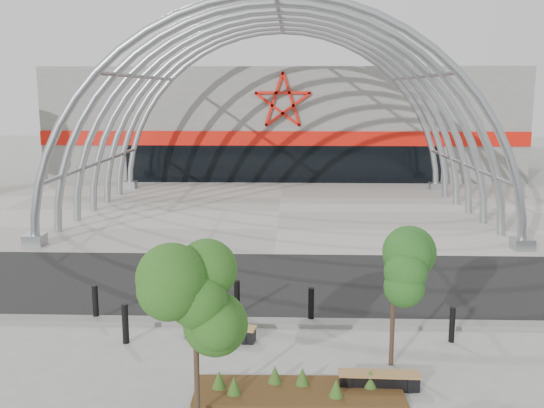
# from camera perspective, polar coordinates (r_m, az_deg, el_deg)

# --- Properties ---
(ground) EXTENTS (140.00, 140.00, 0.00)m
(ground) POSITION_cam_1_polar(r_m,az_deg,el_deg) (17.30, -0.45, -10.98)
(ground) COLOR gray
(ground) RESTS_ON ground
(road) EXTENTS (140.00, 7.00, 0.02)m
(road) POSITION_cam_1_polar(r_m,az_deg,el_deg) (20.59, -0.05, -7.36)
(road) COLOR black
(road) RESTS_ON ground
(forecourt) EXTENTS (60.00, 17.00, 0.04)m
(forecourt) POSITION_cam_1_polar(r_m,az_deg,el_deg) (32.21, 0.68, -0.74)
(forecourt) COLOR #9E988E
(forecourt) RESTS_ON ground
(kerb) EXTENTS (60.00, 0.50, 0.12)m
(kerb) POSITION_cam_1_polar(r_m,az_deg,el_deg) (17.04, -0.49, -11.10)
(kerb) COLOR slate
(kerb) RESTS_ON ground
(arena_building) EXTENTS (34.00, 15.24, 8.00)m
(arena_building) POSITION_cam_1_polar(r_m,az_deg,el_deg) (49.58, 1.15, 7.88)
(arena_building) COLOR slate
(arena_building) RESTS_ON ground
(vault_canopy) EXTENTS (20.80, 15.80, 20.36)m
(vault_canopy) POSITION_cam_1_polar(r_m,az_deg,el_deg) (32.21, 0.68, -0.74)
(vault_canopy) COLOR #92979B
(vault_canopy) RESTS_ON ground
(planting_bed) EXTENTS (4.47, 1.45, 0.47)m
(planting_bed) POSITION_cam_1_polar(r_m,az_deg,el_deg) (13.53, 2.27, -16.94)
(planting_bed) COLOR #3C2A10
(planting_bed) RESTS_ON ground
(street_tree_0) EXTENTS (1.48, 1.48, 3.37)m
(street_tree_0) POSITION_cam_1_polar(r_m,az_deg,el_deg) (11.76, -7.26, -9.07)
(street_tree_0) COLOR black
(street_tree_0) RESTS_ON ground
(street_tree_1) EXTENTS (1.35, 1.35, 3.19)m
(street_tree_1) POSITION_cam_1_polar(r_m,az_deg,el_deg) (14.24, 11.45, -6.24)
(street_tree_1) COLOR #2F1D16
(street_tree_1) RESTS_ON ground
(bench_0) EXTENTS (1.93, 0.77, 0.39)m
(bench_0) POSITION_cam_1_polar(r_m,az_deg,el_deg) (16.12, -4.89, -11.94)
(bench_0) COLOR black
(bench_0) RESTS_ON ground
(bench_1) EXTENTS (1.77, 0.43, 0.37)m
(bench_1) POSITION_cam_1_polar(r_m,az_deg,el_deg) (13.86, 10.04, -16.07)
(bench_1) COLOR black
(bench_1) RESTS_ON ground
(bollard_0) EXTENTS (0.16, 0.16, 1.01)m
(bollard_0) POSITION_cam_1_polar(r_m,az_deg,el_deg) (17.92, -16.29, -8.90)
(bollard_0) COLOR black
(bollard_0) RESTS_ON ground
(bollard_1) EXTENTS (0.17, 0.17, 1.04)m
(bollard_1) POSITION_cam_1_polar(r_m,az_deg,el_deg) (16.17, -13.64, -10.89)
(bollard_1) COLOR black
(bollard_1) RESTS_ON ground
(bollard_2) EXTENTS (0.16, 0.16, 1.02)m
(bollard_2) POSITION_cam_1_polar(r_m,az_deg,el_deg) (17.61, -3.31, -8.82)
(bollard_2) COLOR black
(bollard_2) RESTS_ON ground
(bollard_3) EXTENTS (0.16, 0.16, 1.00)m
(bollard_3) POSITION_cam_1_polar(r_m,az_deg,el_deg) (17.07, 3.70, -9.50)
(bollard_3) COLOR black
(bollard_3) RESTS_ON ground
(bollard_4) EXTENTS (0.15, 0.15, 0.92)m
(bollard_4) POSITION_cam_1_polar(r_m,az_deg,el_deg) (16.48, 16.59, -10.85)
(bollard_4) COLOR black
(bollard_4) RESTS_ON ground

